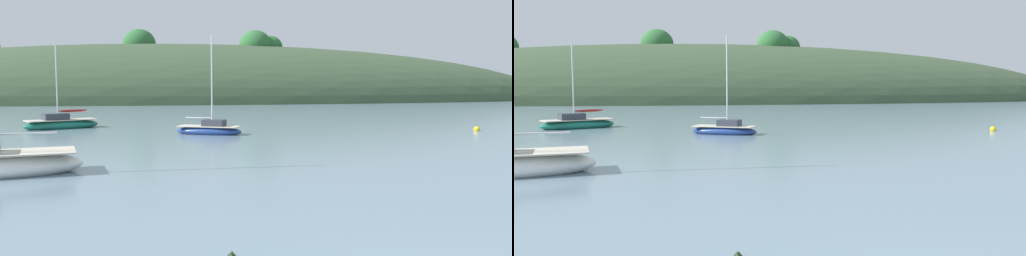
# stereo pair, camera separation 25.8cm
# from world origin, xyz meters

# --- Properties ---
(far_shoreline_hill) EXTENTS (150.00, 36.00, 23.91)m
(far_shoreline_hill) POSITION_xyz_m (-0.08, 92.45, 0.07)
(far_shoreline_hill) COLOR #384C33
(far_shoreline_hill) RESTS_ON ground
(sailboat_cream_ketch) EXTENTS (4.94, 3.48, 6.97)m
(sailboat_cream_ketch) POSITION_xyz_m (-1.62, 29.21, 0.31)
(sailboat_cream_ketch) COLOR navy
(sailboat_cream_ketch) RESTS_ON ground
(sailboat_teal_outer) EXTENTS (5.98, 4.35, 6.85)m
(sailboat_teal_outer) POSITION_xyz_m (-12.59, 35.80, 0.36)
(sailboat_teal_outer) COLOR #196B56
(sailboat_teal_outer) RESTS_ON ground
(mooring_buoy_inner) EXTENTS (0.44, 0.44, 0.54)m
(mooring_buoy_inner) POSITION_xyz_m (18.19, 28.37, 0.12)
(mooring_buoy_inner) COLOR yellow
(mooring_buoy_inner) RESTS_ON ground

